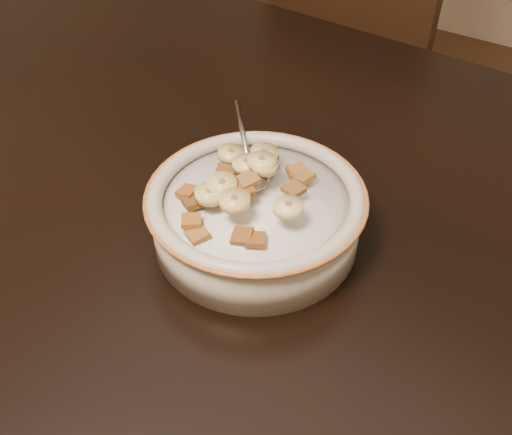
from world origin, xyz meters
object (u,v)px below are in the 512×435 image
Objects in this scene: table at (150,129)px; spoon at (251,176)px; chair at (302,78)px; cereal_bowl at (256,219)px.

table is 25.62× the size of spoon.
table is at bearing -80.72° from chair.
chair is at bearing -107.45° from spoon.
table is 6.15× the size of cereal_bowl.
spoon is (0.25, -0.09, 0.08)m from table.
cereal_bowl is (0.35, -0.71, 0.25)m from chair.
table is at bearing 156.50° from cereal_bowl.
cereal_bowl is at bearing 90.00° from spoon.
spoon reaches higher than cereal_bowl.
table is 0.63m from chair.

